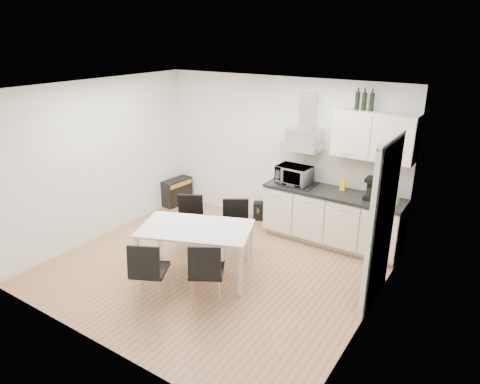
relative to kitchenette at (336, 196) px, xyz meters
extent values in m
plane|color=tan|center=(-1.18, -1.73, -0.83)|extent=(4.50, 4.50, 0.00)
cube|color=white|center=(-1.18, 0.27, 0.47)|extent=(4.50, 0.10, 2.60)
cube|color=white|center=(-1.18, -3.73, 0.47)|extent=(4.50, 0.10, 2.60)
cube|color=white|center=(-3.43, -1.73, 0.47)|extent=(0.10, 4.00, 2.60)
cube|color=white|center=(1.07, -1.73, 0.47)|extent=(0.10, 4.00, 2.60)
plane|color=white|center=(-1.18, -1.73, 1.77)|extent=(4.50, 4.50, 0.00)
cube|color=white|center=(1.03, -1.18, 0.22)|extent=(0.08, 1.04, 2.10)
cube|color=beige|center=(-0.03, 0.01, -0.78)|extent=(2.16, 0.52, 0.10)
cube|color=beige|center=(-0.03, -0.03, -0.35)|extent=(2.20, 0.60, 0.76)
cube|color=black|center=(-0.03, -0.04, 0.07)|extent=(2.22, 0.64, 0.04)
cube|color=beige|center=(-0.03, 0.25, 0.38)|extent=(2.20, 0.02, 0.58)
cube|color=beige|center=(0.47, 0.09, 1.02)|extent=(1.20, 0.35, 0.70)
cube|color=silver|center=(-0.63, 0.05, 0.82)|extent=(0.60, 0.46, 0.30)
cube|color=silver|center=(-0.63, 0.16, 1.27)|extent=(0.22, 0.20, 0.55)
imported|color=silver|center=(-0.73, -0.05, 0.27)|extent=(0.56, 0.33, 0.37)
cube|color=yellow|center=(0.07, 0.07, 0.18)|extent=(0.08, 0.04, 0.18)
cylinder|color=brown|center=(0.90, -0.08, 0.14)|extent=(0.04, 0.04, 0.11)
cylinder|color=#4C6626|center=(0.96, -0.08, 0.14)|extent=(0.04, 0.04, 0.11)
cylinder|color=black|center=(0.17, 0.09, 1.53)|extent=(0.07, 0.07, 0.32)
cylinder|color=black|center=(0.27, 0.09, 1.53)|extent=(0.07, 0.07, 0.32)
cylinder|color=black|center=(0.38, 0.09, 1.53)|extent=(0.07, 0.07, 0.32)
cube|color=white|center=(-1.26, -1.99, -0.10)|extent=(1.73, 1.36, 0.03)
cube|color=white|center=(-1.77, -2.61, -0.47)|extent=(0.06, 0.06, 0.72)
cube|color=white|center=(-0.45, -2.09, -0.47)|extent=(0.06, 0.06, 0.72)
cube|color=white|center=(-2.06, -1.89, -0.47)|extent=(0.06, 0.06, 0.72)
cube|color=white|center=(-0.74, -1.37, -0.47)|extent=(0.06, 0.06, 0.72)
cube|color=black|center=(-3.28, -0.08, -0.57)|extent=(0.32, 0.65, 0.52)
cube|color=gold|center=(-3.14, -0.08, -0.38)|extent=(0.07, 0.56, 0.08)
cube|color=black|center=(-1.50, 0.17, -0.66)|extent=(0.26, 0.24, 0.33)
camera|label=1|loc=(2.17, -6.13, 2.45)|focal=32.00mm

